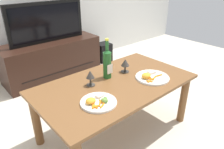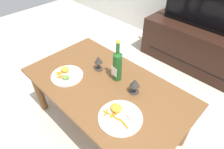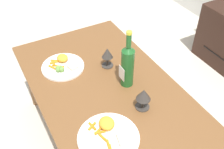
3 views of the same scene
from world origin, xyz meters
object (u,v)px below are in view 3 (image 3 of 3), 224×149
at_px(wine_bottle, 128,65).
at_px(goblet_left, 107,54).
at_px(goblet_right, 143,96).
at_px(dinner_plate_right, 109,135).
at_px(dining_table, 107,99).
at_px(dinner_plate_left, 63,66).

distance_m(wine_bottle, goblet_left, 0.20).
distance_m(goblet_right, dinner_plate_right, 0.27).
distance_m(dining_table, goblet_left, 0.27).
bearing_deg(goblet_left, goblet_right, 0.00).
height_order(goblet_left, dinner_plate_right, goblet_left).
bearing_deg(wine_bottle, goblet_right, -6.33).
distance_m(dining_table, dinner_plate_left, 0.35).
relative_size(goblet_left, goblet_right, 1.04).
bearing_deg(dining_table, dinner_plate_right, -26.77).
bearing_deg(goblet_right, dining_table, -154.60).
bearing_deg(goblet_right, dinner_plate_left, -153.90).
relative_size(dining_table, wine_bottle, 3.79).
xyz_separation_m(goblet_left, goblet_right, (0.39, 0.00, -0.00)).
bearing_deg(wine_bottle, goblet_left, -173.67).
relative_size(goblet_right, dinner_plate_left, 0.48).
xyz_separation_m(wine_bottle, goblet_right, (0.20, -0.02, -0.06)).
bearing_deg(wine_bottle, dinner_plate_right, -43.83).
relative_size(dining_table, goblet_left, 10.12).
height_order(dinner_plate_left, dinner_plate_right, dinner_plate_right).
relative_size(goblet_left, dinner_plate_right, 0.45).
bearing_deg(goblet_right, goblet_left, 180.00).
relative_size(wine_bottle, goblet_right, 2.78).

